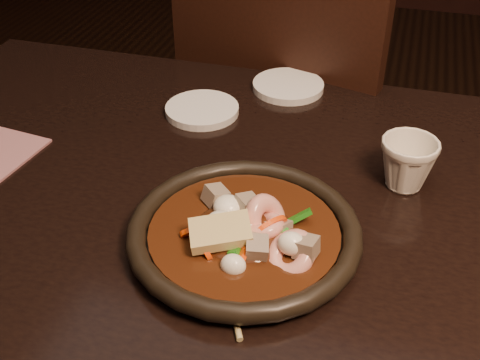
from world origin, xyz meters
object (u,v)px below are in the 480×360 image
(chair, at_px, (296,132))
(plate, at_px, (244,233))
(table, at_px, (368,295))
(tea_cup, at_px, (407,162))

(chair, distance_m, plate, 0.68)
(chair, xyz_separation_m, plate, (0.05, -0.63, 0.24))
(table, relative_size, tea_cup, 20.34)
(chair, relative_size, plate, 3.37)
(chair, bearing_deg, tea_cup, 132.53)
(plate, height_order, tea_cup, tea_cup)
(chair, height_order, plate, chair)
(plate, bearing_deg, tea_cup, 43.84)
(tea_cup, bearing_deg, plate, -136.16)
(table, height_order, tea_cup, tea_cup)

